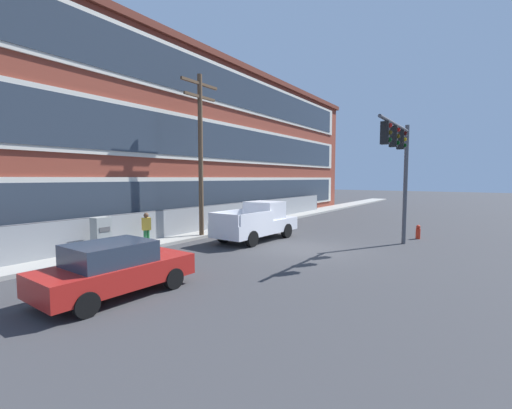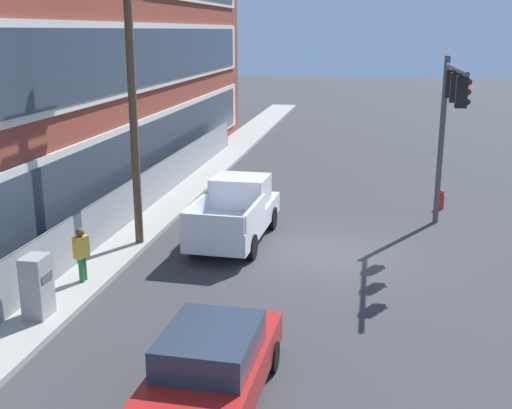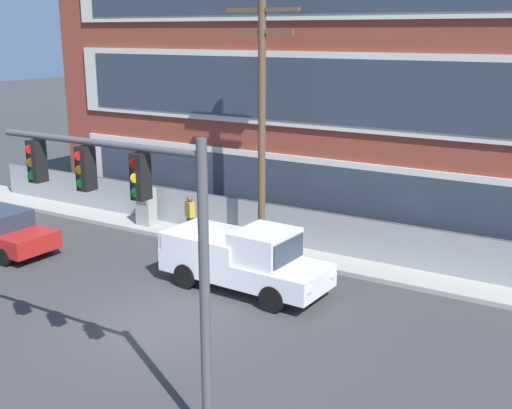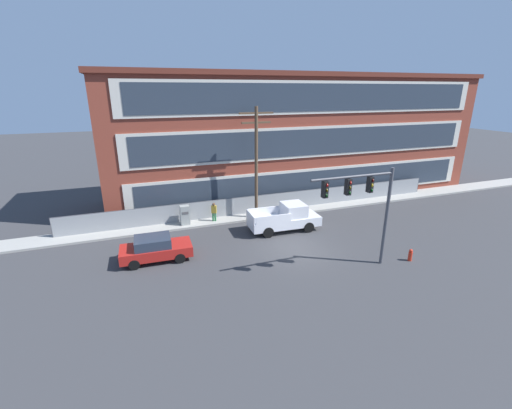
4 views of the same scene
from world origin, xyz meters
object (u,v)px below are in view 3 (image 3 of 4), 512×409
(pickup_truck_white, at_px, (248,261))
(traffic_signal_mast, at_px, (133,214))
(electrical_cabinet, at_px, (146,208))
(utility_pole_near_corner, at_px, (262,117))
(sedan_red, at_px, (0,231))
(pedestrian_near_cabinet, at_px, (190,214))

(pickup_truck_white, bearing_deg, traffic_signal_mast, -76.49)
(electrical_cabinet, bearing_deg, pickup_truck_white, -25.74)
(pickup_truck_white, xyz_separation_m, utility_pole_near_corner, (-1.29, 2.96, 4.06))
(traffic_signal_mast, bearing_deg, pickup_truck_white, 103.51)
(sedan_red, bearing_deg, utility_pole_near_corner, 28.54)
(traffic_signal_mast, relative_size, sedan_red, 1.37)
(traffic_signal_mast, distance_m, electrical_cabinet, 13.87)
(pickup_truck_white, relative_size, electrical_cabinet, 3.26)
(electrical_cabinet, bearing_deg, traffic_signal_mast, -49.63)
(pickup_truck_white, bearing_deg, utility_pole_near_corner, 113.52)
(traffic_signal_mast, bearing_deg, pedestrian_near_cabinet, 122.21)
(sedan_red, bearing_deg, electrical_cabinet, 62.22)
(sedan_red, relative_size, electrical_cabinet, 2.60)
(traffic_signal_mast, xyz_separation_m, utility_pole_near_corner, (-2.93, 9.78, 0.63))
(utility_pole_near_corner, relative_size, electrical_cabinet, 5.34)
(pickup_truck_white, distance_m, utility_pole_near_corner, 5.19)
(pickup_truck_white, relative_size, utility_pole_near_corner, 0.61)
(electrical_cabinet, bearing_deg, pedestrian_near_cabinet, -1.88)
(electrical_cabinet, distance_m, pedestrian_near_cabinet, 2.30)
(traffic_signal_mast, relative_size, pedestrian_near_cabinet, 3.56)
(traffic_signal_mast, relative_size, pickup_truck_white, 1.09)
(utility_pole_near_corner, bearing_deg, pedestrian_near_cabinet, 174.10)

